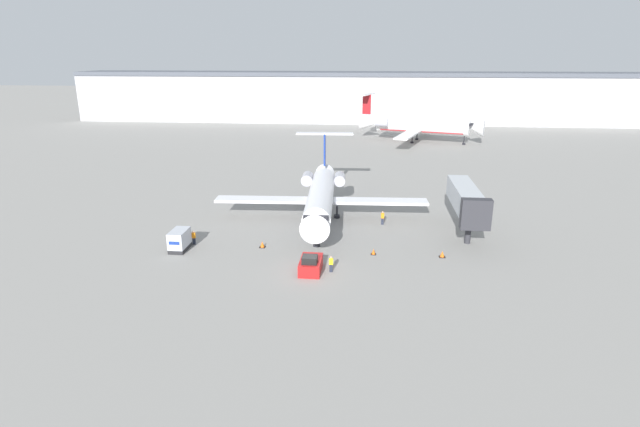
{
  "coord_description": "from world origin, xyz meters",
  "views": [
    {
      "loc": [
        5.61,
        -45.23,
        20.86
      ],
      "look_at": [
        0.0,
        9.64,
        3.29
      ],
      "focal_mm": 28.0,
      "sensor_mm": 36.0,
      "label": 1
    }
  ],
  "objects_px": {
    "traffic_cone_left": "(262,244)",
    "airplane_parked_far_left": "(419,125)",
    "traffic_cone_right": "(373,252)",
    "luggage_cart": "(180,240)",
    "jet_bridge": "(466,200)",
    "worker_near_tug": "(331,264)",
    "pushback_tug": "(311,264)",
    "worker_on_apron": "(194,237)",
    "traffic_cone_mid": "(442,254)",
    "worker_by_wing": "(383,218)",
    "airplane_main": "(321,195)"
  },
  "relations": [
    {
      "from": "pushback_tug",
      "to": "airplane_parked_far_left",
      "type": "relative_size",
      "value": 0.11
    },
    {
      "from": "worker_near_tug",
      "to": "traffic_cone_right",
      "type": "bearing_deg",
      "value": 49.99
    },
    {
      "from": "jet_bridge",
      "to": "airplane_parked_far_left",
      "type": "bearing_deg",
      "value": 89.66
    },
    {
      "from": "pushback_tug",
      "to": "traffic_cone_left",
      "type": "relative_size",
      "value": 5.6
    },
    {
      "from": "worker_on_apron",
      "to": "airplane_main",
      "type": "bearing_deg",
      "value": 38.15
    },
    {
      "from": "luggage_cart",
      "to": "worker_by_wing",
      "type": "distance_m",
      "value": 25.29
    },
    {
      "from": "worker_by_wing",
      "to": "traffic_cone_left",
      "type": "relative_size",
      "value": 2.54
    },
    {
      "from": "pushback_tug",
      "to": "airplane_parked_far_left",
      "type": "height_order",
      "value": "airplane_parked_far_left"
    },
    {
      "from": "worker_near_tug",
      "to": "traffic_cone_left",
      "type": "relative_size",
      "value": 2.4
    },
    {
      "from": "airplane_main",
      "to": "luggage_cart",
      "type": "distance_m",
      "value": 19.3
    },
    {
      "from": "jet_bridge",
      "to": "traffic_cone_left",
      "type": "bearing_deg",
      "value": -164.54
    },
    {
      "from": "traffic_cone_mid",
      "to": "worker_by_wing",
      "type": "bearing_deg",
      "value": 121.27
    },
    {
      "from": "worker_near_tug",
      "to": "traffic_cone_mid",
      "type": "bearing_deg",
      "value": 23.46
    },
    {
      "from": "worker_on_apron",
      "to": "airplane_parked_far_left",
      "type": "distance_m",
      "value": 81.67
    },
    {
      "from": "airplane_main",
      "to": "traffic_cone_left",
      "type": "distance_m",
      "value": 12.47
    },
    {
      "from": "traffic_cone_left",
      "to": "airplane_parked_far_left",
      "type": "distance_m",
      "value": 78.97
    },
    {
      "from": "worker_by_wing",
      "to": "traffic_cone_left",
      "type": "distance_m",
      "value": 16.65
    },
    {
      "from": "worker_by_wing",
      "to": "traffic_cone_right",
      "type": "distance_m",
      "value": 10.38
    },
    {
      "from": "traffic_cone_right",
      "to": "jet_bridge",
      "type": "distance_m",
      "value": 13.73
    },
    {
      "from": "worker_by_wing",
      "to": "jet_bridge",
      "type": "relative_size",
      "value": 0.13
    },
    {
      "from": "traffic_cone_right",
      "to": "airplane_parked_far_left",
      "type": "distance_m",
      "value": 76.97
    },
    {
      "from": "worker_near_tug",
      "to": "traffic_cone_mid",
      "type": "height_order",
      "value": "worker_near_tug"
    },
    {
      "from": "worker_on_apron",
      "to": "jet_bridge",
      "type": "distance_m",
      "value": 32.26
    },
    {
      "from": "airplane_main",
      "to": "traffic_cone_mid",
      "type": "bearing_deg",
      "value": -38.93
    },
    {
      "from": "traffic_cone_left",
      "to": "airplane_main",
      "type": "bearing_deg",
      "value": 62.44
    },
    {
      "from": "worker_by_wing",
      "to": "traffic_cone_mid",
      "type": "xyz_separation_m",
      "value": [
        6.26,
        -10.31,
        -0.61
      ]
    },
    {
      "from": "traffic_cone_right",
      "to": "airplane_parked_far_left",
      "type": "bearing_deg",
      "value": 81.58
    },
    {
      "from": "pushback_tug",
      "to": "traffic_cone_left",
      "type": "xyz_separation_m",
      "value": [
        -6.25,
        5.93,
        -0.4
      ]
    },
    {
      "from": "luggage_cart",
      "to": "airplane_parked_far_left",
      "type": "distance_m",
      "value": 83.65
    },
    {
      "from": "pushback_tug",
      "to": "airplane_parked_far_left",
      "type": "bearing_deg",
      "value": 77.79
    },
    {
      "from": "luggage_cart",
      "to": "worker_on_apron",
      "type": "bearing_deg",
      "value": 59.83
    },
    {
      "from": "airplane_main",
      "to": "jet_bridge",
      "type": "height_order",
      "value": "airplane_main"
    },
    {
      "from": "luggage_cart",
      "to": "jet_bridge",
      "type": "relative_size",
      "value": 0.23
    },
    {
      "from": "airplane_parked_far_left",
      "to": "jet_bridge",
      "type": "distance_m",
      "value": 68.72
    },
    {
      "from": "luggage_cart",
      "to": "pushback_tug",
      "type": "bearing_deg",
      "value": -15.55
    },
    {
      "from": "luggage_cart",
      "to": "worker_near_tug",
      "type": "xyz_separation_m",
      "value": [
        17.31,
        -4.24,
        -0.27
      ]
    },
    {
      "from": "luggage_cart",
      "to": "worker_on_apron",
      "type": "xyz_separation_m",
      "value": [
        1.01,
        1.73,
        -0.28
      ]
    },
    {
      "from": "pushback_tug",
      "to": "traffic_cone_right",
      "type": "relative_size",
      "value": 6.3
    },
    {
      "from": "pushback_tug",
      "to": "traffic_cone_left",
      "type": "distance_m",
      "value": 8.63
    },
    {
      "from": "luggage_cart",
      "to": "traffic_cone_left",
      "type": "relative_size",
      "value": 4.46
    },
    {
      "from": "luggage_cart",
      "to": "airplane_parked_far_left",
      "type": "relative_size",
      "value": 0.09
    },
    {
      "from": "worker_on_apron",
      "to": "traffic_cone_mid",
      "type": "xyz_separation_m",
      "value": [
        27.97,
        -0.91,
        -0.55
      ]
    },
    {
      "from": "traffic_cone_mid",
      "to": "airplane_parked_far_left",
      "type": "bearing_deg",
      "value": 87.1
    },
    {
      "from": "worker_on_apron",
      "to": "jet_bridge",
      "type": "bearing_deg",
      "value": 11.56
    },
    {
      "from": "worker_near_tug",
      "to": "traffic_cone_left",
      "type": "distance_m",
      "value": 10.22
    },
    {
      "from": "pushback_tug",
      "to": "jet_bridge",
      "type": "distance_m",
      "value": 21.49
    },
    {
      "from": "worker_near_tug",
      "to": "worker_by_wing",
      "type": "bearing_deg",
      "value": 70.66
    },
    {
      "from": "worker_near_tug",
      "to": "pushback_tug",
      "type": "bearing_deg",
      "value": -179.79
    },
    {
      "from": "worker_on_apron",
      "to": "traffic_cone_mid",
      "type": "relative_size",
      "value": 2.47
    },
    {
      "from": "luggage_cart",
      "to": "worker_on_apron",
      "type": "height_order",
      "value": "luggage_cart"
    }
  ]
}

